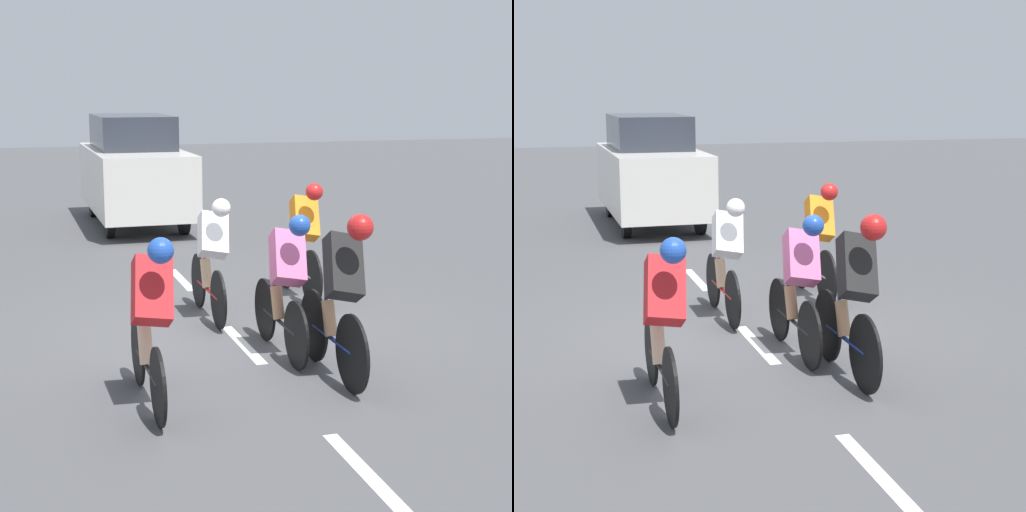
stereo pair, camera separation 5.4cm
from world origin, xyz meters
TOP-DOWN VIEW (x-y plane):
  - ground_plane at (0.00, 0.00)m, footprint 60.00×60.00m
  - lane_stripe_near at (0.00, 3.78)m, footprint 0.12×1.40m
  - lane_stripe_mid at (0.00, 0.58)m, footprint 0.12×1.40m
  - lane_stripe_far at (0.00, -2.62)m, footprint 0.12×1.40m
  - cyclist_pink at (-0.31, 1.06)m, footprint 0.41×1.69m
  - cyclist_white at (0.07, -0.51)m, footprint 0.41×1.68m
  - cyclist_orange at (-1.29, -1.17)m, footprint 0.41×1.73m
  - cyclist_red at (1.23, 2.07)m, footprint 0.40×1.68m
  - cyclist_black at (-0.58, 1.85)m, footprint 0.44×1.69m
  - support_car at (-0.14, -7.68)m, footprint 1.70×4.30m

SIDE VIEW (x-z plane):
  - ground_plane at x=0.00m, z-range 0.00..0.00m
  - lane_stripe_near at x=0.00m, z-range 0.00..0.01m
  - lane_stripe_mid at x=0.00m, z-range 0.00..0.01m
  - lane_stripe_far at x=0.00m, z-range 0.00..0.01m
  - cyclist_white at x=0.07m, z-range 0.03..1.49m
  - cyclist_pink at x=-0.31m, z-range 0.03..1.51m
  - cyclist_orange at x=-1.29m, z-range 0.03..1.54m
  - cyclist_red at x=1.23m, z-range 0.04..1.55m
  - cyclist_black at x=-0.58m, z-range 0.04..1.63m
  - support_car at x=-0.14m, z-range 0.00..2.13m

